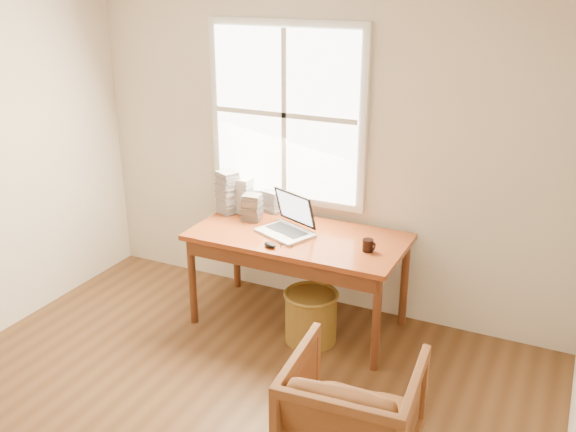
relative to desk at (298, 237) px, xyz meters
name	(u,v)px	position (x,y,z in m)	size (l,w,h in m)	color
room_shell	(158,243)	(-0.02, -1.64, 0.59)	(4.04, 4.54, 2.64)	brown
desk	(298,237)	(0.00, 0.00, 0.00)	(1.60, 0.80, 0.04)	brown
armchair	(353,411)	(0.90, -1.24, -0.40)	(0.70, 0.72, 0.65)	brown
wicker_stool	(311,317)	(0.19, -0.19, -0.54)	(0.38, 0.38, 0.38)	olive
laptop	(285,217)	(-0.09, -0.04, 0.16)	(0.37, 0.39, 0.28)	#B8BBC0
mouse	(270,245)	(-0.08, -0.30, 0.04)	(0.10, 0.06, 0.03)	black
coffee_mug	(368,245)	(0.56, -0.06, 0.06)	(0.08, 0.08, 0.09)	black
cd_stack_a	(242,196)	(-0.61, 0.23, 0.16)	(0.15, 0.13, 0.29)	silver
cd_stack_b	(252,207)	(-0.45, 0.11, 0.13)	(0.14, 0.12, 0.21)	#28282D
cd_stack_c	(228,192)	(-0.71, 0.18, 0.19)	(0.15, 0.14, 0.35)	#A7A7B5
cd_stack_d	(273,201)	(-0.40, 0.36, 0.11)	(0.15, 0.13, 0.18)	#B4B9C0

